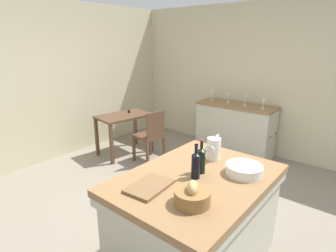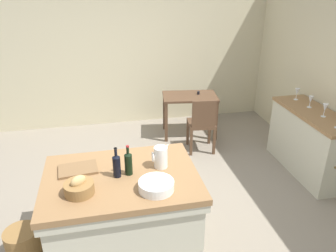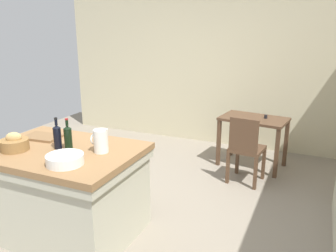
{
  "view_description": "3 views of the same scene",
  "coord_description": "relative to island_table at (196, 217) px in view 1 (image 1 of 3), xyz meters",
  "views": [
    {
      "loc": [
        -2.14,
        -1.79,
        1.94
      ],
      "look_at": [
        0.18,
        0.12,
        1.02
      ],
      "focal_mm": 29.35,
      "sensor_mm": 36.0,
      "label": 1
    },
    {
      "loc": [
        -0.51,
        -3.28,
        2.56
      ],
      "look_at": [
        0.24,
        0.23,
        0.91
      ],
      "focal_mm": 35.29,
      "sensor_mm": 36.0,
      "label": 2
    },
    {
      "loc": [
        1.74,
        -3.04,
        1.97
      ],
      "look_at": [
        0.25,
        0.32,
        0.9
      ],
      "focal_mm": 37.03,
      "sensor_mm": 36.0,
      "label": 3
    }
  ],
  "objects": [
    {
      "name": "ground_plane",
      "position": [
        0.4,
        0.67,
        -0.47
      ],
      "size": [
        6.76,
        6.76,
        0.0
      ],
      "primitive_type": "plane",
      "color": "gray"
    },
    {
      "name": "wall_back",
      "position": [
        0.4,
        3.27,
        0.83
      ],
      "size": [
        5.32,
        0.12,
        2.6
      ],
      "primitive_type": "cube",
      "color": "beige",
      "rests_on": "ground"
    },
    {
      "name": "wall_right",
      "position": [
        3.0,
        0.67,
        0.83
      ],
      "size": [
        0.12,
        5.2,
        2.6
      ],
      "primitive_type": "cube",
      "color": "beige",
      "rests_on": "ground"
    },
    {
      "name": "island_table",
      "position": [
        0.0,
        0.0,
        0.0
      ],
      "size": [
        1.43,
        1.04,
        0.87
      ],
      "color": "olive",
      "rests_on": "ground"
    },
    {
      "name": "side_cabinet",
      "position": [
        2.66,
        0.96,
        -0.02
      ],
      "size": [
        0.52,
        1.39,
        0.9
      ],
      "color": "olive",
      "rests_on": "ground"
    },
    {
      "name": "writing_desk",
      "position": [
        1.34,
        2.43,
        0.14
      ],
      "size": [
        0.97,
        0.68,
        0.77
      ],
      "color": "#513826",
      "rests_on": "ground"
    },
    {
      "name": "wooden_chair",
      "position": [
        1.36,
        1.81,
        0.01
      ],
      "size": [
        0.44,
        0.44,
        0.89
      ],
      "color": "#513826",
      "rests_on": "ground"
    },
    {
      "name": "pitcher",
      "position": [
        0.39,
        0.08,
        0.51
      ],
      "size": [
        0.17,
        0.13,
        0.25
      ],
      "color": "white",
      "rests_on": "island_table"
    },
    {
      "name": "wash_bowl",
      "position": [
        0.28,
        -0.28,
        0.44
      ],
      "size": [
        0.31,
        0.31,
        0.08
      ],
      "primitive_type": "cylinder",
      "color": "white",
      "rests_on": "island_table"
    },
    {
      "name": "bread_basket",
      "position": [
        -0.36,
        -0.2,
        0.46
      ],
      "size": [
        0.25,
        0.25,
        0.17
      ],
      "color": "olive",
      "rests_on": "island_table"
    },
    {
      "name": "cutting_board",
      "position": [
        -0.39,
        0.18,
        0.41
      ],
      "size": [
        0.38,
        0.28,
        0.02
      ],
      "primitive_type": "cube",
      "rotation": [
        0.0,
        0.0,
        0.1
      ],
      "color": "brown",
      "rests_on": "island_table"
    },
    {
      "name": "wine_bottle_dark",
      "position": [
        0.08,
        0.02,
        0.52
      ],
      "size": [
        0.07,
        0.07,
        0.3
      ],
      "color": "black",
      "rests_on": "island_table"
    },
    {
      "name": "wine_bottle_amber",
      "position": [
        -0.03,
        -0.0,
        0.52
      ],
      "size": [
        0.07,
        0.07,
        0.3
      ],
      "color": "black",
      "rests_on": "island_table"
    },
    {
      "name": "wine_glass_far_left",
      "position": [
        2.61,
        0.46,
        0.53
      ],
      "size": [
        0.07,
        0.07,
        0.16
      ],
      "color": "white",
      "rests_on": "side_cabinet"
    },
    {
      "name": "wine_glass_left",
      "position": [
        2.66,
        0.8,
        0.55
      ],
      "size": [
        0.07,
        0.07,
        0.17
      ],
      "color": "white",
      "rests_on": "side_cabinet"
    },
    {
      "name": "wine_glass_middle",
      "position": [
        2.68,
        1.14,
        0.54
      ],
      "size": [
        0.07,
        0.07,
        0.16
      ],
      "color": "white",
      "rests_on": "side_cabinet"
    },
    {
      "name": "wine_glass_right",
      "position": [
        2.67,
        1.46,
        0.54
      ],
      "size": [
        0.07,
        0.07,
        0.17
      ],
      "color": "white",
      "rests_on": "side_cabinet"
    }
  ]
}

